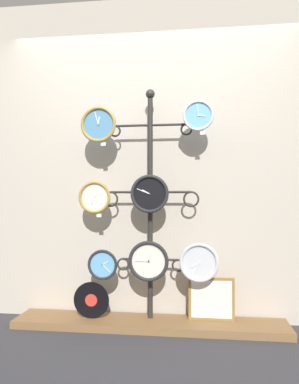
{
  "coord_description": "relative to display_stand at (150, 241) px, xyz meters",
  "views": [
    {
      "loc": [
        0.39,
        -2.66,
        1.04
      ],
      "look_at": [
        0.0,
        0.36,
        1.09
      ],
      "focal_mm": 35.0,
      "sensor_mm": 36.0,
      "label": 1
    }
  ],
  "objects": [
    {
      "name": "ground_plane",
      "position": [
        0.0,
        -0.41,
        -0.69
      ],
      "size": [
        12.0,
        12.0,
        0.0
      ],
      "primitive_type": "plane",
      "color": "#333338"
    },
    {
      "name": "display_stand",
      "position": [
        0.0,
        0.0,
        0.0
      ],
      "size": [
        0.81,
        0.39,
        1.95
      ],
      "color": "#282623",
      "rests_on": "ground_plane"
    },
    {
      "name": "price_tag_mid",
      "position": [
        0.43,
        -0.1,
        0.87
      ],
      "size": [
        0.04,
        0.0,
        0.03
      ],
      "color": "white"
    },
    {
      "name": "clock_bottom_center",
      "position": [
        0.0,
        -0.11,
        -0.15
      ],
      "size": [
        0.32,
        0.04,
        0.32
      ],
      "color": "silver"
    },
    {
      "name": "clock_bottom_left",
      "position": [
        -0.38,
        -0.1,
        -0.19
      ],
      "size": [
        0.25,
        0.04,
        0.25
      ],
      "color": "#60A8DB"
    },
    {
      "name": "clock_middle_center",
      "position": [
        0.01,
        -0.11,
        0.39
      ],
      "size": [
        0.31,
        0.04,
        0.31
      ],
      "color": "black"
    },
    {
      "name": "price_tag_lower",
      "position": [
        -0.41,
        -0.09,
        0.21
      ],
      "size": [
        0.04,
        0.0,
        0.03
      ],
      "color": "white"
    },
    {
      "name": "clock_top_right",
      "position": [
        0.4,
        -0.09,
        1.01
      ],
      "size": [
        0.25,
        0.04,
        0.25
      ],
      "color": "#60A8DB"
    },
    {
      "name": "picture_frame",
      "position": [
        0.5,
        -0.01,
        -0.46
      ],
      "size": [
        0.37,
        0.02,
        0.34
      ],
      "color": "olive",
      "rests_on": "low_shelf"
    },
    {
      "name": "low_shelf",
      "position": [
        0.0,
        -0.06,
        -0.66
      ],
      "size": [
        2.2,
        0.36,
        0.06
      ],
      "color": "brown",
      "rests_on": "ground_plane"
    },
    {
      "name": "shop_wall",
      "position": [
        0.0,
        0.16,
        0.71
      ],
      "size": [
        4.4,
        0.04,
        2.8
      ],
      "color": "#BCB2A3",
      "rests_on": "ground_plane"
    },
    {
      "name": "clock_top_left",
      "position": [
        -0.41,
        -0.11,
        0.95
      ],
      "size": [
        0.29,
        0.04,
        0.29
      ],
      "color": "#4C84B2"
    },
    {
      "name": "price_tag_upper",
      "position": [
        -0.37,
        -0.11,
        0.79
      ],
      "size": [
        0.04,
        0.0,
        0.03
      ],
      "color": "white"
    },
    {
      "name": "clock_bottom_right",
      "position": [
        0.4,
        -0.12,
        -0.15
      ],
      "size": [
        0.31,
        0.04,
        0.31
      ],
      "color": "silver"
    },
    {
      "name": "clock_middle_left",
      "position": [
        -0.45,
        -0.09,
        0.36
      ],
      "size": [
        0.27,
        0.04,
        0.27
      ],
      "color": "silver"
    },
    {
      "name": "vinyl_record",
      "position": [
        -0.48,
        -0.08,
        -0.48
      ],
      "size": [
        0.3,
        0.01,
        0.3
      ],
      "color": "black",
      "rests_on": "low_shelf"
    }
  ]
}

